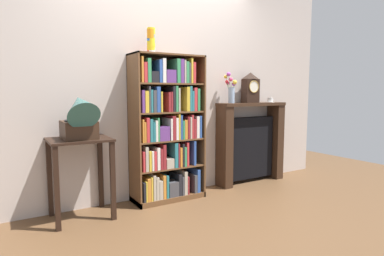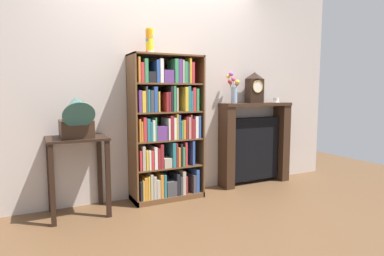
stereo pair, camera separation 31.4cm
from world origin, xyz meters
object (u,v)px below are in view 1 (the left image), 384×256
cup_stack (151,41)px  teacup_with_saucer (270,100)px  gramophone (80,116)px  fireplace_mantel (250,143)px  flower_vase (231,89)px  mantel_clock (251,88)px  bookshelf (167,132)px  side_table_left (80,160)px

cup_stack → teacup_with_saucer: bearing=1.1°
gramophone → fireplace_mantel: size_ratio=0.47×
fireplace_mantel → gramophone: bearing=-174.8°
flower_vase → mantel_clock: bearing=-0.8°
cup_stack → fireplace_mantel: 1.91m
bookshelf → gramophone: size_ratio=3.19×
bookshelf → mantel_clock: bookshelf is taller
fireplace_mantel → teacup_with_saucer: bearing=-3.4°
side_table_left → mantel_clock: size_ratio=1.97×
cup_stack → mantel_clock: size_ratio=0.69×
gramophone → flower_vase: bearing=5.6°
side_table_left → flower_vase: flower_vase is taller
mantel_clock → bookshelf: bearing=-177.4°
mantel_clock → teacup_with_saucer: (0.36, 0.00, -0.17)m
gramophone → fireplace_mantel: bearing=5.2°
bookshelf → teacup_with_saucer: bookshelf is taller
fireplace_mantel → teacup_with_saucer: size_ratio=8.77×
mantel_clock → cup_stack: bearing=-178.7°
fireplace_mantel → flower_vase: 0.80m
cup_stack → flower_vase: (1.11, 0.04, -0.51)m
cup_stack → flower_vase: bearing=1.9°
fireplace_mantel → side_table_left: bearing=-176.5°
gramophone → cup_stack: bearing=10.7°
mantel_clock → fireplace_mantel: bearing=35.9°
mantel_clock → flower_vase: mantel_clock is taller
bookshelf → flower_vase: 1.06m
cup_stack → flower_vase: size_ratio=0.70×
bookshelf → mantel_clock: bearing=2.6°
bookshelf → flower_vase: (0.95, 0.06, 0.48)m
cup_stack → side_table_left: (-0.79, -0.08, -1.18)m
gramophone → teacup_with_saucer: (2.58, 0.19, 0.11)m
bookshelf → side_table_left: bookshelf is taller
side_table_left → teacup_with_saucer: size_ratio=6.35×
bookshelf → gramophone: bearing=-172.6°
mantel_clock → teacup_with_saucer: bearing=0.4°
gramophone → bookshelf: bearing=7.4°
fireplace_mantel → flower_vase: (-0.35, -0.02, 0.72)m
bookshelf → flower_vase: bookshelf is taller
side_table_left → bookshelf: bearing=3.4°
bookshelf → mantel_clock: 1.37m
fireplace_mantel → teacup_with_saucer: (0.33, -0.02, 0.58)m
flower_vase → fireplace_mantel: bearing=2.9°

